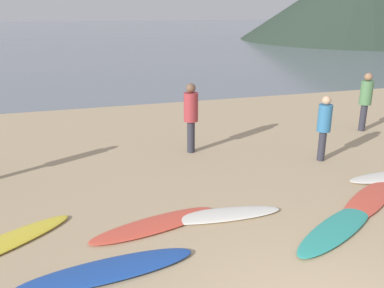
{
  "coord_description": "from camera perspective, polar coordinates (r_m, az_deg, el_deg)",
  "views": [
    {
      "loc": [
        -2.53,
        -2.84,
        3.6
      ],
      "look_at": [
        0.11,
        5.71,
        0.6
      ],
      "focal_mm": 38.48,
      "sensor_mm": 36.0,
      "label": 1
    }
  ],
  "objects": [
    {
      "name": "person_2",
      "position": [
        13.37,
        22.94,
        6.0
      ],
      "size": [
        0.36,
        0.36,
        1.76
      ],
      "rotation": [
        0.0,
        0.0,
        6.05
      ],
      "color": "#2D2D38",
      "rests_on": "ground"
    },
    {
      "name": "surfboard_5",
      "position": [
        7.51,
        19.51,
        -10.91
      ],
      "size": [
        2.43,
        1.67,
        0.08
      ],
      "primitive_type": "ellipsoid",
      "rotation": [
        0.0,
        0.0,
        0.5
      ],
      "color": "teal",
      "rests_on": "ground"
    },
    {
      "name": "person_1",
      "position": [
        10.35,
        17.85,
        2.78
      ],
      "size": [
        0.33,
        0.33,
        1.61
      ],
      "rotation": [
        0.0,
        0.0,
        4.4
      ],
      "color": "#2D2D38",
      "rests_on": "ground"
    },
    {
      "name": "surfboard_4",
      "position": [
        7.52,
        3.67,
        -9.81
      ],
      "size": [
        2.38,
        0.71,
        0.07
      ],
      "primitive_type": "ellipsoid",
      "rotation": [
        0.0,
        0.0,
        -0.08
      ],
      "color": "silver",
      "rests_on": "ground"
    },
    {
      "name": "person_0",
      "position": [
        10.41,
        -0.15,
        4.4
      ],
      "size": [
        0.36,
        0.36,
        1.8
      ],
      "rotation": [
        0.0,
        0.0,
        4.28
      ],
      "color": "#2D2D38",
      "rests_on": "ground"
    },
    {
      "name": "ground_plane",
      "position": [
        13.6,
        -5.76,
        2.64
      ],
      "size": [
        120.0,
        120.0,
        0.2
      ],
      "primitive_type": "cube",
      "color": "tan",
      "rests_on": "ground"
    },
    {
      "name": "surfboard_3",
      "position": [
        7.23,
        -5.17,
        -11.07
      ],
      "size": [
        2.41,
        1.11,
        0.07
      ],
      "primitive_type": "ellipsoid",
      "rotation": [
        0.0,
        0.0,
        0.24
      ],
      "color": "#D84C38",
      "rests_on": "ground"
    },
    {
      "name": "surfboard_6",
      "position": [
        8.76,
        23.33,
        -7.1
      ],
      "size": [
        2.33,
        1.78,
        0.08
      ],
      "primitive_type": "ellipsoid",
      "rotation": [
        0.0,
        0.0,
        0.57
      ],
      "color": "#D84C38",
      "rests_on": "ground"
    },
    {
      "name": "surfboard_2",
      "position": [
        6.22,
        -11.62,
        -16.78
      ],
      "size": [
        2.61,
        0.84,
        0.09
      ],
      "primitive_type": "ellipsoid",
      "rotation": [
        0.0,
        0.0,
        0.1
      ],
      "color": "#1E479E",
      "rests_on": "ground"
    },
    {
      "name": "ocean_water",
      "position": [
        65.6,
        -15.42,
        14.73
      ],
      "size": [
        140.0,
        100.0,
        0.01
      ],
      "primitive_type": "cube",
      "color": "slate",
      "rests_on": "ground"
    }
  ]
}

